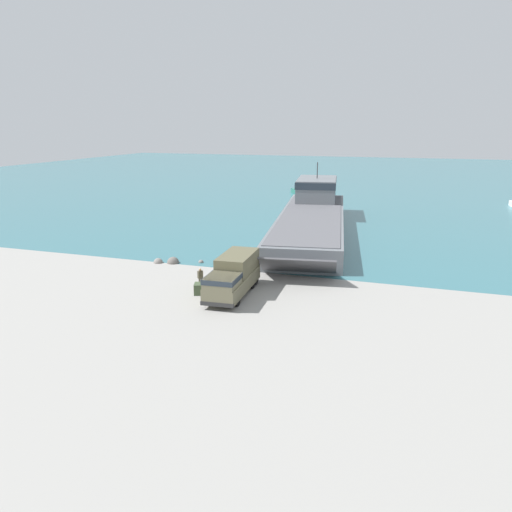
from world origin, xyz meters
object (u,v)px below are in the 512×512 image
moored_boat_a (303,192)px  cargo_crate (200,289)px  military_truck (233,275)px  moored_boat_c (305,187)px  landing_craft (313,213)px  soldier_on_ramp (200,276)px

moored_boat_a → cargo_crate: size_ratio=7.76×
military_truck → cargo_crate: 3.01m
military_truck → moored_boat_c: (-9.95, 68.89, -1.05)m
landing_craft → moored_boat_a: landing_craft is taller
soldier_on_ramp → cargo_crate: bearing=-31.4°
moored_boat_a → cargo_crate: bearing=60.7°
military_truck → moored_boat_c: size_ratio=1.29×
military_truck → moored_boat_c: 69.61m
military_truck → soldier_on_ramp: size_ratio=4.86×
moored_boat_a → soldier_on_ramp: bearing=60.2°
moored_boat_a → landing_craft: bearing=70.7°
landing_craft → moored_boat_a: 33.26m
soldier_on_ramp → moored_boat_a: 60.38m
cargo_crate → soldier_on_ramp: bearing=112.7°
landing_craft → military_truck: landing_craft is taller
cargo_crate → landing_craft: bearing=84.2°
moored_boat_c → cargo_crate: (7.30, -69.72, -0.11)m
soldier_on_ramp → moored_boat_a: size_ratio=0.20×
landing_craft → soldier_on_ramp: bearing=-106.5°
military_truck → cargo_crate: size_ratio=7.69×
soldier_on_ramp → cargo_crate: size_ratio=1.58×
moored_boat_a → cargo_crate: moored_boat_a is taller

